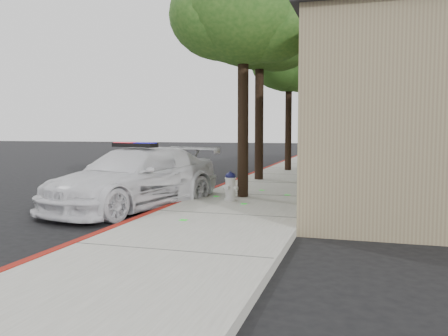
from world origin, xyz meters
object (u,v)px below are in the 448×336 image
at_px(fire_hydrant, 230,186).
at_px(street_tree_near, 244,11).
at_px(street_tree_far, 290,63).
at_px(police_car, 135,178).
at_px(street_tree_mid, 261,30).
at_px(clapboard_building, 433,123).

xyz_separation_m(fire_hydrant, street_tree_near, (0.14, 0.72, 4.33)).
relative_size(street_tree_near, street_tree_far, 1.03).
relative_size(police_car, street_tree_mid, 0.78).
distance_m(street_tree_near, street_tree_far, 8.42).
distance_m(police_car, fire_hydrant, 2.30).
bearing_deg(police_car, fire_hydrant, 37.77).
height_order(fire_hydrant, street_tree_far, street_tree_far).
xyz_separation_m(street_tree_mid, street_tree_far, (0.42, 4.03, -0.58)).
bearing_deg(street_tree_mid, police_car, -106.20).
height_order(street_tree_near, street_tree_mid, street_tree_mid).
distance_m(fire_hydrant, street_tree_near, 4.39).
distance_m(street_tree_near, street_tree_mid, 4.44).
bearing_deg(street_tree_mid, street_tree_far, 84.04).
bearing_deg(street_tree_mid, fire_hydrant, -85.94).
xyz_separation_m(street_tree_near, street_tree_far, (-0.08, 8.42, -0.11)).
bearing_deg(street_tree_mid, street_tree_near, -83.50).
bearing_deg(police_car, street_tree_mid, 88.55).
bearing_deg(street_tree_near, street_tree_mid, 96.50).
bearing_deg(fire_hydrant, clapboard_building, 67.97).
relative_size(street_tree_mid, street_tree_far, 1.12).
bearing_deg(clapboard_building, street_tree_far, 160.24).
relative_size(fire_hydrant, street_tree_mid, 0.10).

